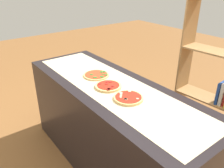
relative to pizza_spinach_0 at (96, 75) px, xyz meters
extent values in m
plane|color=brown|center=(0.27, -0.01, -0.95)|extent=(12.00, 12.00, 0.00)
cube|color=black|center=(0.27, -0.01, -0.48)|extent=(2.11, 0.73, 0.94)
cube|color=beige|center=(0.27, -0.01, -0.01)|extent=(2.00, 0.53, 0.00)
cylinder|color=#DBB26B|center=(0.00, 0.00, 0.00)|extent=(0.25, 0.25, 0.01)
cylinder|color=red|center=(0.00, 0.00, 0.01)|extent=(0.22, 0.22, 0.00)
ellipsoid|color=#286B23|center=(0.08, 0.07, 0.01)|extent=(0.05, 0.05, 0.00)
ellipsoid|color=#286B23|center=(0.06, -0.05, 0.01)|extent=(0.06, 0.05, 0.00)
ellipsoid|color=#286B23|center=(0.09, 0.01, 0.01)|extent=(0.06, 0.05, 0.00)
ellipsoid|color=#286B23|center=(0.00, 0.10, 0.01)|extent=(0.05, 0.05, 0.00)
ellipsoid|color=#286B23|center=(-0.01, 0.07, 0.01)|extent=(0.05, 0.04, 0.00)
ellipsoid|color=#286B23|center=(0.05, 0.05, 0.01)|extent=(0.02, 0.03, 0.00)
ellipsoid|color=#286B23|center=(-0.02, -0.04, 0.01)|extent=(0.03, 0.04, 0.00)
cylinder|color=#DBB26B|center=(0.27, -0.05, 0.00)|extent=(0.24, 0.24, 0.02)
cylinder|color=#AD2314|center=(0.27, -0.05, 0.01)|extent=(0.20, 0.20, 0.00)
cylinder|color=maroon|center=(0.32, -0.04, 0.02)|extent=(0.03, 0.03, 0.00)
cylinder|color=maroon|center=(0.35, -0.10, 0.02)|extent=(0.03, 0.03, 0.00)
cylinder|color=maroon|center=(0.33, -0.08, 0.02)|extent=(0.03, 0.03, 0.00)
cylinder|color=maroon|center=(0.35, -0.11, 0.02)|extent=(0.03, 0.03, 0.00)
cylinder|color=maroon|center=(0.21, -0.10, 0.02)|extent=(0.03, 0.03, 0.00)
cylinder|color=maroon|center=(0.25, -0.06, 0.02)|extent=(0.03, 0.03, 0.00)
cylinder|color=maroon|center=(0.23, 0.00, 0.02)|extent=(0.03, 0.03, 0.00)
cylinder|color=maroon|center=(0.21, -0.02, 0.02)|extent=(0.03, 0.03, 0.00)
cylinder|color=#DBB26B|center=(0.55, -0.05, 0.00)|extent=(0.24, 0.24, 0.02)
cylinder|color=#AD2314|center=(0.55, -0.05, 0.01)|extent=(0.21, 0.21, 0.00)
cylinder|color=#C6B28E|center=(0.52, -0.11, 0.02)|extent=(0.02, 0.02, 0.01)
cylinder|color=#C6B28E|center=(0.50, -0.10, 0.02)|extent=(0.02, 0.02, 0.01)
cylinder|color=#C6B28E|center=(0.62, -0.02, 0.02)|extent=(0.02, 0.02, 0.01)
cylinder|color=#C6B28E|center=(0.57, -0.10, 0.02)|extent=(0.03, 0.03, 0.01)
cylinder|color=#C6B28E|center=(0.49, 0.01, 0.02)|extent=(0.03, 0.03, 0.01)
cylinder|color=#C6B28E|center=(0.57, -0.10, 0.02)|extent=(0.02, 0.02, 0.01)
cylinder|color=#C6B28E|center=(0.48, -0.08, 0.02)|extent=(0.02, 0.02, 0.01)
cylinder|color=#C6B28E|center=(0.47, -0.06, 0.02)|extent=(0.03, 0.03, 0.01)
cube|color=#A87A47|center=(0.23, 1.12, -0.11)|extent=(0.04, 0.27, 1.68)
cube|color=#A87A47|center=(0.59, 1.15, -0.94)|extent=(0.72, 0.31, 0.02)
cube|color=#2D753D|center=(0.86, 1.16, -0.81)|extent=(0.06, 0.21, 0.25)
cube|color=#234799|center=(0.80, 1.16, -0.81)|extent=(0.06, 0.19, 0.23)
cube|color=#753384|center=(0.76, 1.16, -0.83)|extent=(0.04, 0.18, 0.20)
cube|color=gold|center=(0.71, 1.15, -0.81)|extent=(0.06, 0.19, 0.23)
cube|color=#A87A47|center=(0.59, 1.15, -0.39)|extent=(0.72, 0.31, 0.02)
cube|color=#234799|center=(0.72, 1.16, -0.25)|extent=(0.04, 0.22, 0.25)
cube|color=#A87A47|center=(0.59, 1.15, 0.17)|extent=(0.72, 0.31, 0.02)
camera|label=1|loc=(1.77, -1.14, 0.92)|focal=36.97mm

